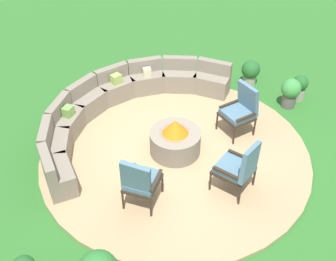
{
  "coord_description": "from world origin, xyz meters",
  "views": [
    {
      "loc": [
        -4.13,
        -4.28,
        5.35
      ],
      "look_at": [
        0.0,
        0.2,
        0.45
      ],
      "focal_mm": 44.05,
      "sensor_mm": 36.0,
      "label": 1
    }
  ],
  "objects_px": {
    "curved_stone_bench": "(119,105)",
    "lounge_chair_back_left": "(241,109)",
    "potted_plant_3": "(300,86)",
    "potted_plant_4": "(251,72)",
    "lounge_chair_front_left": "(140,180)",
    "fire_pit": "(175,140)",
    "potted_plant_0": "(290,91)",
    "lounge_chair_front_right": "(239,167)"
  },
  "relations": [
    {
      "from": "lounge_chair_back_left",
      "to": "fire_pit",
      "type": "bearing_deg",
      "value": 84.38
    },
    {
      "from": "lounge_chair_back_left",
      "to": "curved_stone_bench",
      "type": "bearing_deg",
      "value": 47.18
    },
    {
      "from": "lounge_chair_back_left",
      "to": "potted_plant_0",
      "type": "bearing_deg",
      "value": -83.96
    },
    {
      "from": "potted_plant_4",
      "to": "lounge_chair_front_left",
      "type": "bearing_deg",
      "value": -164.58
    },
    {
      "from": "fire_pit",
      "to": "potted_plant_3",
      "type": "xyz_separation_m",
      "value": [
        3.35,
        -0.53,
        -0.02
      ]
    },
    {
      "from": "fire_pit",
      "to": "potted_plant_3",
      "type": "height_order",
      "value": "fire_pit"
    },
    {
      "from": "fire_pit",
      "to": "lounge_chair_front_left",
      "type": "height_order",
      "value": "lounge_chair_front_left"
    },
    {
      "from": "lounge_chair_back_left",
      "to": "potted_plant_4",
      "type": "bearing_deg",
      "value": -46.9
    },
    {
      "from": "lounge_chair_front_right",
      "to": "potted_plant_4",
      "type": "bearing_deg",
      "value": 23.48
    },
    {
      "from": "potted_plant_3",
      "to": "lounge_chair_front_right",
      "type": "bearing_deg",
      "value": -164.36
    },
    {
      "from": "fire_pit",
      "to": "lounge_chair_front_right",
      "type": "xyz_separation_m",
      "value": [
        0.09,
        -1.44,
        0.25
      ]
    },
    {
      "from": "lounge_chair_back_left",
      "to": "potted_plant_0",
      "type": "relative_size",
      "value": 1.55
    },
    {
      "from": "lounge_chair_front_right",
      "to": "lounge_chair_back_left",
      "type": "xyz_separation_m",
      "value": [
        1.29,
        1.03,
        0.01
      ]
    },
    {
      "from": "lounge_chair_front_left",
      "to": "lounge_chair_front_right",
      "type": "xyz_separation_m",
      "value": [
        1.42,
        -0.86,
        -0.02
      ]
    },
    {
      "from": "curved_stone_bench",
      "to": "potted_plant_4",
      "type": "bearing_deg",
      "value": -17.46
    },
    {
      "from": "lounge_chair_back_left",
      "to": "potted_plant_3",
      "type": "bearing_deg",
      "value": -82.29
    },
    {
      "from": "fire_pit",
      "to": "curved_stone_bench",
      "type": "distance_m",
      "value": 1.61
    },
    {
      "from": "lounge_chair_front_left",
      "to": "potted_plant_0",
      "type": "height_order",
      "value": "lounge_chair_front_left"
    },
    {
      "from": "curved_stone_bench",
      "to": "potted_plant_4",
      "type": "height_order",
      "value": "curved_stone_bench"
    },
    {
      "from": "lounge_chair_front_left",
      "to": "potted_plant_3",
      "type": "height_order",
      "value": "lounge_chair_front_left"
    },
    {
      "from": "lounge_chair_front_left",
      "to": "lounge_chair_back_left",
      "type": "height_order",
      "value": "lounge_chair_front_left"
    },
    {
      "from": "lounge_chair_front_left",
      "to": "potted_plant_4",
      "type": "bearing_deg",
      "value": 76.76
    },
    {
      "from": "curved_stone_bench",
      "to": "lounge_chair_back_left",
      "type": "bearing_deg",
      "value": -53.91
    },
    {
      "from": "potted_plant_4",
      "to": "potted_plant_3",
      "type": "bearing_deg",
      "value": -75.12
    },
    {
      "from": "potted_plant_4",
      "to": "curved_stone_bench",
      "type": "bearing_deg",
      "value": 162.54
    },
    {
      "from": "fire_pit",
      "to": "potted_plant_3",
      "type": "bearing_deg",
      "value": -9.02
    },
    {
      "from": "curved_stone_bench",
      "to": "lounge_chair_back_left",
      "type": "xyz_separation_m",
      "value": [
        1.47,
        -2.02,
        0.25
      ]
    },
    {
      "from": "lounge_chair_front_left",
      "to": "potted_plant_0",
      "type": "bearing_deg",
      "value": 61.77
    },
    {
      "from": "potted_plant_4",
      "to": "lounge_chair_front_right",
      "type": "bearing_deg",
      "value": -145.02
    },
    {
      "from": "lounge_chair_front_right",
      "to": "potted_plant_3",
      "type": "bearing_deg",
      "value": 4.15
    },
    {
      "from": "fire_pit",
      "to": "potted_plant_0",
      "type": "xyz_separation_m",
      "value": [
        2.94,
        -0.55,
        0.04
      ]
    },
    {
      "from": "lounge_chair_back_left",
      "to": "potted_plant_4",
      "type": "distance_m",
      "value": 1.98
    },
    {
      "from": "lounge_chair_front_right",
      "to": "lounge_chair_front_left",
      "type": "bearing_deg",
      "value": 137.41
    },
    {
      "from": "fire_pit",
      "to": "curved_stone_bench",
      "type": "xyz_separation_m",
      "value": [
        -0.09,
        1.61,
        0.01
      ]
    },
    {
      "from": "curved_stone_bench",
      "to": "lounge_chair_back_left",
      "type": "relative_size",
      "value": 4.54
    },
    {
      "from": "lounge_chair_front_left",
      "to": "potted_plant_3",
      "type": "bearing_deg",
      "value": 61.99
    },
    {
      "from": "lounge_chair_back_left",
      "to": "lounge_chair_front_right",
      "type": "bearing_deg",
      "value": 139.59
    },
    {
      "from": "fire_pit",
      "to": "potted_plant_0",
      "type": "distance_m",
      "value": 2.99
    },
    {
      "from": "potted_plant_0",
      "to": "curved_stone_bench",
      "type": "bearing_deg",
      "value": 144.53
    },
    {
      "from": "potted_plant_0",
      "to": "potted_plant_4",
      "type": "distance_m",
      "value": 1.18
    },
    {
      "from": "fire_pit",
      "to": "lounge_chair_back_left",
      "type": "xyz_separation_m",
      "value": [
        1.39,
        -0.42,
        0.26
      ]
    },
    {
      "from": "lounge_chair_front_left",
      "to": "lounge_chair_back_left",
      "type": "distance_m",
      "value": 2.72
    }
  ]
}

